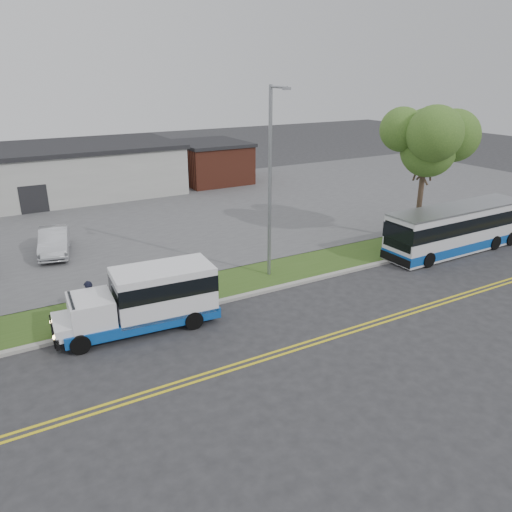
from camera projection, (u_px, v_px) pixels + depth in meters
ground at (245, 309)px, 22.72m from camera, size 140.00×140.00×0.00m
lane_line_north at (292, 347)px, 19.59m from camera, size 70.00×0.12×0.01m
lane_line_south at (296, 350)px, 19.35m from camera, size 70.00×0.12×0.01m
curb at (233, 298)px, 23.59m from camera, size 80.00×0.30×0.15m
verge at (217, 286)px, 25.06m from camera, size 80.00×3.30×0.10m
parking_lot at (133, 218)px, 36.52m from camera, size 80.00×25.00×0.10m
commercial_building at (24, 174)px, 41.10m from camera, size 25.40×10.40×4.35m
brick_wing at (211, 162)px, 48.08m from camera, size 6.30×7.30×3.90m
tree_east at (426, 142)px, 29.55m from camera, size 5.20×5.20×8.33m
streetlight_near at (271, 178)px, 24.52m from camera, size 0.35×1.53×9.50m
shuttle_bus at (149, 297)px, 20.71m from camera, size 6.80×2.67×2.55m
transit_bus at (457, 229)px, 29.61m from camera, size 9.90×2.47×2.74m
pedestrian at (90, 302)px, 20.92m from camera, size 0.73×0.50×1.94m
parked_car_a at (54, 241)px, 29.08m from camera, size 2.47×4.76×1.49m
grocery_bag_left at (86, 323)px, 20.86m from camera, size 0.32×0.32×0.32m
grocery_bag_right at (98, 315)px, 21.54m from camera, size 0.32×0.32×0.32m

